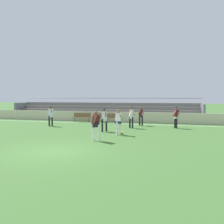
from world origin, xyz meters
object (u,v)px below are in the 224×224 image
bleacher_stand (103,110)px  bench_centre_sideline (82,117)px  player_white_wide_left (118,120)px  player_white_pressing_high (104,118)px  soccer_ball (122,133)px  player_dark_on_ball (176,116)px  bench_near_wall_gap (107,117)px  player_white_trailing_run (131,116)px  player_white_dropping_back (51,114)px  player_dark_challenging (96,123)px  player_dark_deep_cover (141,114)px

bleacher_stand → bench_centre_sideline: bearing=-114.4°
player_white_wide_left → player_white_pressing_high: size_ratio=0.99×
soccer_ball → player_white_pressing_high: bearing=149.7°
bench_centre_sideline → player_dark_on_ball: bearing=-15.0°
bench_near_wall_gap → bench_centre_sideline: bearing=180.0°
player_dark_on_ball → player_white_trailing_run: size_ratio=1.01×
player_white_dropping_back → soccer_ball: 7.40m
bleacher_stand → bench_near_wall_gap: 3.27m
player_white_pressing_high → player_white_dropping_back: player_white_dropping_back is taller
bleacher_stand → player_white_dropping_back: bearing=-112.0°
player_white_dropping_back → player_white_pressing_high: bearing=-19.4°
player_white_dropping_back → player_dark_challenging: bearing=-42.3°
player_dark_challenging → player_dark_deep_cover: bearing=78.3°
bleacher_stand → player_dark_challenging: bearing=-75.4°
player_white_wide_left → player_white_pressing_high: 1.69m
player_dark_on_ball → player_white_dropping_back: bearing=-172.7°
bench_centre_sideline → soccer_ball: bench_centre_sideline is taller
player_white_pressing_high → player_dark_on_ball: 5.99m
player_white_wide_left → player_white_trailing_run: 3.47m
bench_centre_sideline → player_dark_challenging: size_ratio=1.04×
bleacher_stand → player_dark_deep_cover: size_ratio=12.52×
bleacher_stand → player_white_wide_left: (3.94, -9.72, -0.01)m
bench_near_wall_gap → player_white_wide_left: bearing=-68.2°
player_dark_challenging → soccer_ball: bearing=70.2°
player_white_pressing_high → player_dark_deep_cover: size_ratio=1.01×
player_white_pressing_high → player_dark_challenging: size_ratio=0.98×
soccer_ball → bench_centre_sideline: bearing=130.0°
bleacher_stand → bench_centre_sideline: (-1.35, -2.98, -0.46)m
bench_near_wall_gap → player_dark_on_ball: player_dark_on_ball is taller
bench_centre_sideline → player_dark_challenging: (4.51, -9.11, 0.49)m
bench_centre_sideline → soccer_ball: size_ratio=8.18×
player_white_wide_left → player_white_pressing_high: player_white_pressing_high is taller
player_dark_deep_cover → player_white_pressing_high: bearing=-116.4°
bench_centre_sideline → player_white_dropping_back: player_white_dropping_back is taller
player_dark_deep_cover → player_dark_on_ball: 3.11m
bench_centre_sideline → player_white_dropping_back: (-1.37, -3.76, 0.48)m
player_white_dropping_back → player_white_wide_left: bearing=-24.1°
player_dark_challenging → bench_near_wall_gap: bearing=101.8°
player_white_trailing_run → soccer_ball: bearing=-91.9°
player_white_pressing_high → player_dark_challenging: 3.50m
player_white_wide_left → soccer_ball: bearing=55.6°
bench_centre_sideline → player_white_pressing_high: player_white_pressing_high is taller
player_dark_on_ball → player_white_trailing_run: 3.59m
player_white_wide_left → player_white_pressing_high: bearing=139.9°
bleacher_stand → player_dark_on_ball: size_ratio=12.25×
bleacher_stand → player_dark_on_ball: 9.40m
player_dark_on_ball → player_white_trailing_run: (-3.49, -0.85, -0.01)m
bleacher_stand → bench_near_wall_gap: bleacher_stand is taller
bench_centre_sideline → player_white_trailing_run: bearing=-30.5°
player_white_pressing_high → soccer_ball: bearing=-30.3°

